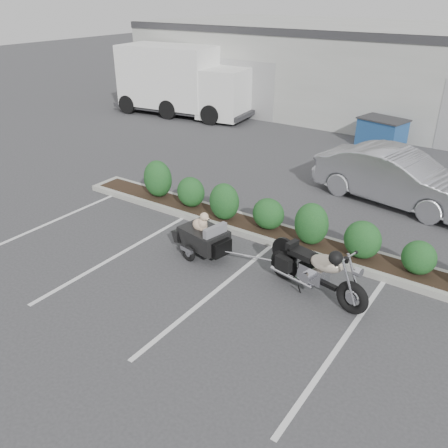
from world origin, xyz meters
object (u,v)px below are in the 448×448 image
Objects in this scene: dumpster at (382,133)px; motorcycle at (316,272)px; pet_trailer at (203,236)px; delivery_truck at (183,83)px; sedan at (396,177)px.

motorcycle is at bearing -65.40° from dumpster.
motorcycle is at bearing 11.00° from pet_trailer.
motorcycle is 0.32× the size of delivery_truck.
sedan reaches higher than pet_trailer.
motorcycle is 10.73m from dumpster.
sedan is 0.65× the size of delivery_truck.
pet_trailer is at bearing -169.00° from motorcycle.
motorcycle is 5.52m from sedan.
sedan is (-0.11, 5.51, 0.22)m from motorcycle.
sedan reaches higher than motorcycle.
sedan is at bearing -54.93° from dumpster.
delivery_truck reaches higher than motorcycle.
sedan is 12.60m from delivery_truck.
pet_trailer is 10.51m from dumpster.
motorcycle is 1.23× the size of pet_trailer.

